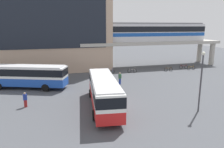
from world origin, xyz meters
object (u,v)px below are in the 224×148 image
(pedestrian_near_building, at_px, (120,79))
(bicycle_blue, at_px, (110,72))
(bicycle_red, at_px, (183,67))
(train, at_px, (151,32))
(bicycle_orange, at_px, (191,68))
(pedestrian_waiting_near_stop, at_px, (25,100))
(bus_secondary, at_px, (27,74))
(bicycle_silver, at_px, (132,71))
(bicycle_brown, at_px, (168,69))
(station_building, at_px, (38,26))
(bus_main, at_px, (104,89))

(pedestrian_near_building, bearing_deg, bicycle_blue, 85.82)
(bicycle_red, bearing_deg, train, 139.33)
(bicycle_orange, height_order, pedestrian_waiting_near_stop, pedestrian_waiting_near_stop)
(bus_secondary, height_order, bicycle_orange, bus_secondary)
(train, height_order, bicycle_orange, train)
(bus_secondary, relative_size, bicycle_silver, 6.38)
(bus_secondary, bearing_deg, bicycle_brown, 10.47)
(bicycle_blue, height_order, pedestrian_near_building, pedestrian_near_building)
(bus_secondary, xyz_separation_m, bicycle_silver, (17.89, 5.48, -1.63))
(station_building, distance_m, bicycle_brown, 27.41)
(station_building, relative_size, bicycle_orange, 15.07)
(bicycle_orange, bearing_deg, bicycle_red, 121.91)
(bicycle_blue, xyz_separation_m, bicycle_brown, (11.43, -1.28, 0.00))
(bus_main, xyz_separation_m, pedestrian_near_building, (4.60, 8.33, -1.13))
(bicycle_orange, relative_size, bicycle_silver, 1.02)
(bicycle_blue, relative_size, pedestrian_near_building, 0.95)
(bus_main, relative_size, bicycle_brown, 6.30)
(train, xyz_separation_m, bicycle_brown, (1.10, -5.94, -6.99))
(bicycle_red, bearing_deg, pedestrian_waiting_near_stop, -154.95)
(bicycle_red, distance_m, bicycle_brown, 4.47)
(bicycle_brown, xyz_separation_m, pedestrian_waiting_near_stop, (-24.65, -12.19, 0.41))
(train, xyz_separation_m, bicycle_orange, (6.21, -5.96, -6.99))
(train, relative_size, bicycle_brown, 13.77)
(bicycle_orange, height_order, bicycle_red, same)
(bicycle_blue, height_order, pedestrian_waiting_near_stop, pedestrian_waiting_near_stop)
(bus_main, relative_size, pedestrian_waiting_near_stop, 6.89)
(train, height_order, pedestrian_waiting_near_stop, train)
(pedestrian_near_building, bearing_deg, bicycle_orange, 20.19)
(bicycle_orange, bearing_deg, pedestrian_waiting_near_stop, -157.76)
(bus_main, height_order, bicycle_red, bus_main)
(bicycle_silver, relative_size, pedestrian_near_building, 0.97)
(bus_main, xyz_separation_m, bicycle_blue, (5.15, 15.93, -1.63))
(train, height_order, pedestrian_near_building, train)
(bus_main, bearing_deg, bicycle_red, 37.44)
(pedestrian_near_building, bearing_deg, train, 48.36)
(train, bearing_deg, bicycle_red, -40.67)
(station_building, distance_m, train, 23.21)
(train, xyz_separation_m, pedestrian_waiting_near_stop, (-23.55, -18.13, -6.59))
(train, relative_size, pedestrian_waiting_near_stop, 15.05)
(bicycle_silver, bearing_deg, bicycle_blue, 174.22)
(bicycle_orange, relative_size, pedestrian_waiting_near_stop, 1.09)
(bicycle_orange, xyz_separation_m, bicycle_blue, (-16.54, 1.31, 0.00))
(train, relative_size, bus_secondary, 2.20)
(bicycle_orange, bearing_deg, bicycle_silver, 175.92)
(bicycle_brown, height_order, pedestrian_waiting_near_stop, pedestrian_waiting_near_stop)
(station_building, relative_size, bus_main, 2.39)
(bicycle_silver, bearing_deg, station_building, 148.53)
(station_building, bearing_deg, bicycle_blue, -38.27)
(bicycle_blue, xyz_separation_m, bicycle_silver, (4.26, -0.43, 0.00))
(bus_secondary, relative_size, bicycle_blue, 6.51)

